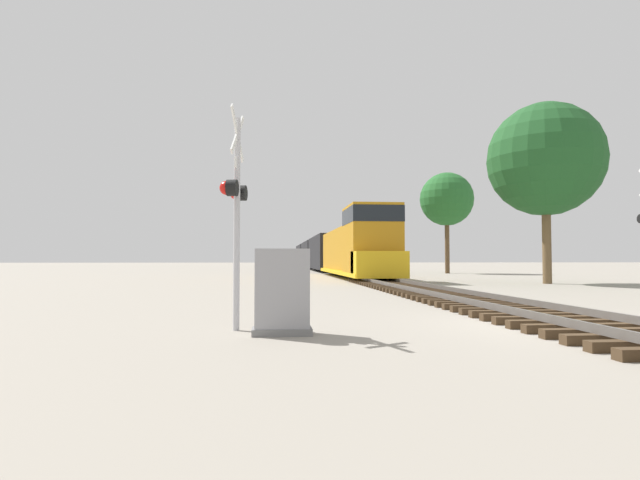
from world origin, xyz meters
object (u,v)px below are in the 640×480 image
(crossing_signal_near, at_px, (236,201))
(tree_mid_background, at_px, (447,199))
(freight_train, at_px, (321,254))
(relay_cabinet, at_px, (282,292))
(tree_far_right, at_px, (545,160))

(crossing_signal_near, xyz_separation_m, tree_mid_background, (17.01, 36.07, 4.56))
(freight_train, distance_m, relay_cabinet, 51.33)
(crossing_signal_near, relative_size, tree_mid_background, 0.43)
(crossing_signal_near, bearing_deg, tree_mid_background, 164.85)
(freight_train, relative_size, tree_mid_background, 7.32)
(crossing_signal_near, height_order, tree_mid_background, tree_mid_background)
(relay_cabinet, xyz_separation_m, tree_mid_background, (16.14, 36.67, 6.23))
(crossing_signal_near, height_order, relay_cabinet, crossing_signal_near)
(freight_train, xyz_separation_m, tree_far_right, (9.06, -34.09, 4.77))
(freight_train, bearing_deg, relay_cabinet, -96.22)
(crossing_signal_near, distance_m, tree_far_right, 22.91)
(crossing_signal_near, height_order, tree_far_right, tree_far_right)
(freight_train, xyz_separation_m, crossing_signal_near, (-6.43, -50.41, 0.43))
(freight_train, relative_size, crossing_signal_near, 16.86)
(relay_cabinet, relative_size, tree_far_right, 0.15)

